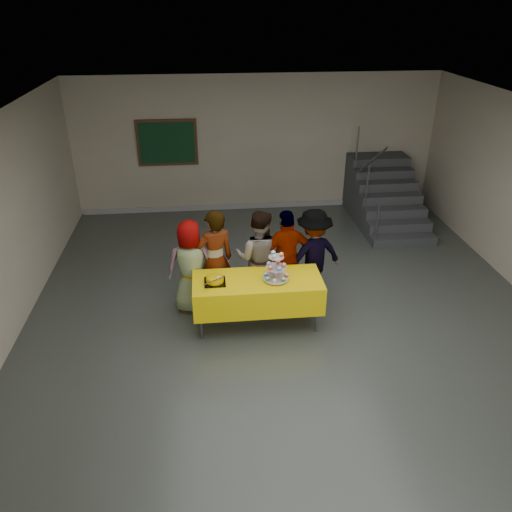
{
  "coord_description": "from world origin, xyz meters",
  "views": [
    {
      "loc": [
        -1.16,
        -5.85,
        4.41
      ],
      "look_at": [
        -0.48,
        0.56,
        1.05
      ],
      "focal_mm": 35.0,
      "sensor_mm": 36.0,
      "label": 1
    }
  ],
  "objects_px": {
    "bake_table": "(257,292)",
    "schoolchild_e": "(313,255)",
    "staircase": "(383,197)",
    "schoolchild_d": "(287,258)",
    "schoolchild_a": "(191,267)",
    "schoolchild_b": "(215,261)",
    "schoolchild_c": "(259,258)",
    "noticeboard": "(167,143)",
    "cupcake_stand": "(276,270)",
    "bear_cake": "(215,279)"
  },
  "relations": [
    {
      "from": "bear_cake",
      "to": "noticeboard",
      "type": "distance_m",
      "value": 4.77
    },
    {
      "from": "schoolchild_e",
      "to": "bake_table",
      "type": "bearing_deg",
      "value": 18.37
    },
    {
      "from": "schoolchild_d",
      "to": "noticeboard",
      "type": "height_order",
      "value": "noticeboard"
    },
    {
      "from": "schoolchild_c",
      "to": "staircase",
      "type": "relative_size",
      "value": 0.65
    },
    {
      "from": "schoolchild_e",
      "to": "staircase",
      "type": "relative_size",
      "value": 0.64
    },
    {
      "from": "schoolchild_b",
      "to": "schoolchild_d",
      "type": "distance_m",
      "value": 1.12
    },
    {
      "from": "schoolchild_d",
      "to": "noticeboard",
      "type": "distance_m",
      "value": 4.56
    },
    {
      "from": "cupcake_stand",
      "to": "noticeboard",
      "type": "height_order",
      "value": "noticeboard"
    },
    {
      "from": "schoolchild_e",
      "to": "noticeboard",
      "type": "relative_size",
      "value": 1.18
    },
    {
      "from": "schoolchild_d",
      "to": "staircase",
      "type": "xyz_separation_m",
      "value": [
        2.66,
        3.18,
        -0.3
      ]
    },
    {
      "from": "bake_table",
      "to": "staircase",
      "type": "distance_m",
      "value": 4.94
    },
    {
      "from": "cupcake_stand",
      "to": "schoolchild_a",
      "type": "bearing_deg",
      "value": 155.4
    },
    {
      "from": "schoolchild_e",
      "to": "schoolchild_d",
      "type": "bearing_deg",
      "value": -4.92
    },
    {
      "from": "schoolchild_e",
      "to": "bear_cake",
      "type": "bearing_deg",
      "value": 7.08
    },
    {
      "from": "schoolchild_c",
      "to": "noticeboard",
      "type": "height_order",
      "value": "noticeboard"
    },
    {
      "from": "schoolchild_d",
      "to": "schoolchild_e",
      "type": "height_order",
      "value": "schoolchild_d"
    },
    {
      "from": "bear_cake",
      "to": "schoolchild_d",
      "type": "distance_m",
      "value": 1.29
    },
    {
      "from": "schoolchild_a",
      "to": "schoolchild_c",
      "type": "relative_size",
      "value": 0.96
    },
    {
      "from": "schoolchild_c",
      "to": "staircase",
      "type": "xyz_separation_m",
      "value": [
        3.09,
        3.12,
        -0.29
      ]
    },
    {
      "from": "schoolchild_e",
      "to": "noticeboard",
      "type": "distance_m",
      "value": 4.69
    },
    {
      "from": "bake_table",
      "to": "cupcake_stand",
      "type": "xyz_separation_m",
      "value": [
        0.26,
        -0.03,
        0.38
      ]
    },
    {
      "from": "cupcake_stand",
      "to": "schoolchild_e",
      "type": "xyz_separation_m",
      "value": [
        0.7,
        0.72,
        -0.17
      ]
    },
    {
      "from": "staircase",
      "to": "schoolchild_e",
      "type": "bearing_deg",
      "value": -125.71
    },
    {
      "from": "schoolchild_b",
      "to": "noticeboard",
      "type": "xyz_separation_m",
      "value": [
        -0.87,
        4.06,
        0.77
      ]
    },
    {
      "from": "schoolchild_c",
      "to": "staircase",
      "type": "distance_m",
      "value": 4.4
    },
    {
      "from": "schoolchild_c",
      "to": "schoolchild_e",
      "type": "bearing_deg",
      "value": -161.13
    },
    {
      "from": "schoolchild_c",
      "to": "schoolchild_d",
      "type": "distance_m",
      "value": 0.44
    },
    {
      "from": "staircase",
      "to": "noticeboard",
      "type": "relative_size",
      "value": 1.85
    },
    {
      "from": "bear_cake",
      "to": "cupcake_stand",
      "type": "bearing_deg",
      "value": -0.68
    },
    {
      "from": "bear_cake",
      "to": "noticeboard",
      "type": "height_order",
      "value": "noticeboard"
    },
    {
      "from": "bake_table",
      "to": "schoolchild_e",
      "type": "relative_size",
      "value": 1.23
    },
    {
      "from": "bake_table",
      "to": "noticeboard",
      "type": "bearing_deg",
      "value": 107.64
    },
    {
      "from": "bake_table",
      "to": "noticeboard",
      "type": "relative_size",
      "value": 1.45
    },
    {
      "from": "cupcake_stand",
      "to": "schoolchild_a",
      "type": "distance_m",
      "value": 1.36
    },
    {
      "from": "bake_table",
      "to": "schoolchild_b",
      "type": "height_order",
      "value": "schoolchild_b"
    },
    {
      "from": "schoolchild_e",
      "to": "schoolchild_a",
      "type": "bearing_deg",
      "value": -12.47
    },
    {
      "from": "schoolchild_b",
      "to": "schoolchild_c",
      "type": "distance_m",
      "value": 0.69
    },
    {
      "from": "schoolchild_a",
      "to": "schoolchild_b",
      "type": "distance_m",
      "value": 0.38
    },
    {
      "from": "staircase",
      "to": "cupcake_stand",
      "type": "bearing_deg",
      "value": -127.47
    },
    {
      "from": "schoolchild_e",
      "to": "cupcake_stand",
      "type": "bearing_deg",
      "value": 28.74
    },
    {
      "from": "cupcake_stand",
      "to": "schoolchild_c",
      "type": "relative_size",
      "value": 0.28
    },
    {
      "from": "schoolchild_a",
      "to": "schoolchild_b",
      "type": "bearing_deg",
      "value": -176.19
    },
    {
      "from": "staircase",
      "to": "schoolchild_d",
      "type": "bearing_deg",
      "value": -129.86
    },
    {
      "from": "cupcake_stand",
      "to": "schoolchild_b",
      "type": "xyz_separation_m",
      "value": [
        -0.86,
        0.58,
        -0.11
      ]
    },
    {
      "from": "schoolchild_a",
      "to": "noticeboard",
      "type": "height_order",
      "value": "noticeboard"
    },
    {
      "from": "schoolchild_d",
      "to": "staircase",
      "type": "bearing_deg",
      "value": -139.93
    },
    {
      "from": "cupcake_stand",
      "to": "schoolchild_e",
      "type": "height_order",
      "value": "schoolchild_e"
    },
    {
      "from": "bear_cake",
      "to": "schoolchild_c",
      "type": "relative_size",
      "value": 0.23
    },
    {
      "from": "bake_table",
      "to": "staircase",
      "type": "height_order",
      "value": "staircase"
    },
    {
      "from": "schoolchild_a",
      "to": "schoolchild_e",
      "type": "distance_m",
      "value": 1.93
    }
  ]
}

